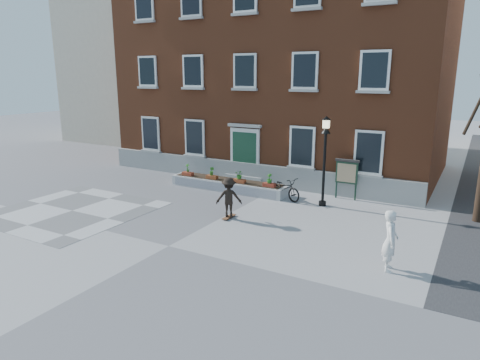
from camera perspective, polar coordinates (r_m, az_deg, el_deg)
The scene contains 10 objects.
ground at distance 14.79m, azimuth -9.49°, elevation -8.69°, with size 100.00×100.00×0.00m, color gray.
checker_patch at distance 19.54m, azimuth -21.47°, elevation -3.83°, with size 6.00×6.00×0.01m, color #5F5F62.
distant_building at distance 40.58m, azimuth -12.04°, elevation 14.86°, with size 10.00×12.00×13.00m, color beige.
bicycle at distance 19.84m, azimuth 5.87°, elevation -1.08°, with size 0.70×2.00×1.05m, color black.
bystander at distance 13.33m, azimuth 19.39°, elevation -7.63°, with size 0.67×0.44×1.85m, color silver.
brick_building at distance 26.75m, azimuth 6.13°, elevation 15.28°, with size 18.40×10.85×12.60m.
planter_assembly at distance 21.37m, azimuth -1.59°, elevation -0.53°, with size 6.20×1.12×1.15m.
lamp_post at distance 18.67m, azimuth 11.26°, elevation 4.10°, with size 0.40×0.40×3.93m.
notice_board at distance 20.18m, azimuth 14.05°, elevation 0.98°, with size 1.10×0.16×1.87m.
skateboarder at distance 17.04m, azimuth -1.49°, elevation -2.33°, with size 1.19×1.01×1.68m.
Camera 1 is at (8.74, -10.51, 5.64)m, focal length 32.00 mm.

